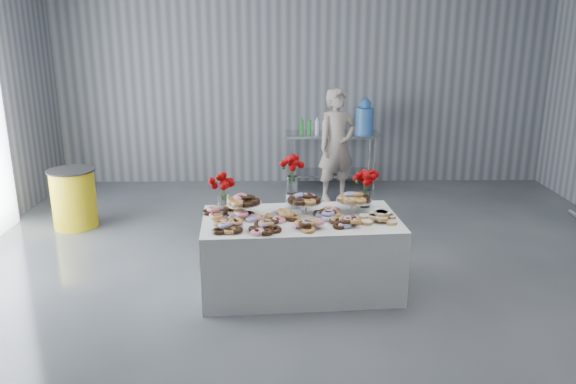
# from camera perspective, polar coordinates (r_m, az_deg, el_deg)

# --- Properties ---
(ground) EXTENTS (9.00, 9.00, 0.00)m
(ground) POSITION_cam_1_polar(r_m,az_deg,el_deg) (5.38, 3.41, -11.70)
(ground) COLOR #3A3D42
(ground) RESTS_ON ground
(room_walls) EXTENTS (8.04, 9.04, 4.02)m
(room_walls) POSITION_cam_1_polar(r_m,az_deg,el_deg) (4.80, 0.48, 17.69)
(room_walls) COLOR slate
(room_walls) RESTS_ON ground
(display_table) EXTENTS (1.97, 1.14, 0.75)m
(display_table) POSITION_cam_1_polar(r_m,az_deg,el_deg) (5.58, 1.28, -6.31)
(display_table) COLOR white
(display_table) RESTS_ON ground
(prep_table) EXTENTS (1.50, 0.60, 0.90)m
(prep_table) POSITION_cam_1_polar(r_m,az_deg,el_deg) (9.07, 4.51, 4.25)
(prep_table) COLOR silver
(prep_table) RESTS_ON ground
(donut_mounds) EXTENTS (1.86, 0.93, 0.09)m
(donut_mounds) POSITION_cam_1_polar(r_m,az_deg,el_deg) (5.39, 1.32, -2.40)
(donut_mounds) COLOR tan
(donut_mounds) RESTS_ON display_table
(cake_stand_left) EXTENTS (0.36, 0.36, 0.17)m
(cake_stand_left) POSITION_cam_1_polar(r_m,az_deg,el_deg) (5.52, -4.55, -0.95)
(cake_stand_left) COLOR silver
(cake_stand_left) RESTS_ON display_table
(cake_stand_mid) EXTENTS (0.36, 0.36, 0.17)m
(cake_stand_mid) POSITION_cam_1_polar(r_m,az_deg,el_deg) (5.55, 1.65, -0.79)
(cake_stand_mid) COLOR silver
(cake_stand_mid) RESTS_ON display_table
(cake_stand_right) EXTENTS (0.36, 0.36, 0.17)m
(cake_stand_right) POSITION_cam_1_polar(r_m,az_deg,el_deg) (5.63, 6.71, -0.65)
(cake_stand_right) COLOR silver
(cake_stand_right) RESTS_ON display_table
(danish_pile) EXTENTS (0.48, 0.48, 0.11)m
(danish_pile) POSITION_cam_1_polar(r_m,az_deg,el_deg) (5.42, 9.39, -2.38)
(danish_pile) COLOR white
(danish_pile) RESTS_ON display_table
(bouquet_left) EXTENTS (0.26, 0.26, 0.42)m
(bouquet_left) POSITION_cam_1_polar(r_m,az_deg,el_deg) (5.57, -6.66, 0.84)
(bouquet_left) COLOR white
(bouquet_left) RESTS_ON display_table
(bouquet_right) EXTENTS (0.26, 0.26, 0.42)m
(bouquet_right) POSITION_cam_1_polar(r_m,az_deg,el_deg) (5.76, 7.92, 1.32)
(bouquet_right) COLOR white
(bouquet_right) RESTS_ON display_table
(bouquet_center) EXTENTS (0.26, 0.26, 0.57)m
(bouquet_center) POSITION_cam_1_polar(r_m,az_deg,el_deg) (5.67, 0.43, 2.09)
(bouquet_center) COLOR silver
(bouquet_center) RESTS_ON display_table
(water_jug) EXTENTS (0.28, 0.28, 0.55)m
(water_jug) POSITION_cam_1_polar(r_m,az_deg,el_deg) (9.04, 7.77, 7.52)
(water_jug) COLOR #4184E0
(water_jug) RESTS_ON prep_table
(drink_bottles) EXTENTS (0.54, 0.08, 0.27)m
(drink_bottles) POSITION_cam_1_polar(r_m,az_deg,el_deg) (8.87, 2.56, 6.74)
(drink_bottles) COLOR #268C33
(drink_bottles) RESTS_ON prep_table
(person) EXTENTS (0.72, 0.62, 1.68)m
(person) POSITION_cam_1_polar(r_m,az_deg,el_deg) (8.39, 4.99, 4.76)
(person) COLOR #CC8C93
(person) RESTS_ON ground
(trash_barrel) EXTENTS (0.60, 0.60, 0.77)m
(trash_barrel) POSITION_cam_1_polar(r_m,az_deg,el_deg) (7.81, -20.93, -0.61)
(trash_barrel) COLOR yellow
(trash_barrel) RESTS_ON ground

